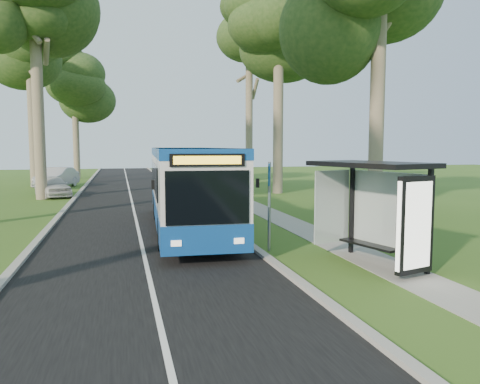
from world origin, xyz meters
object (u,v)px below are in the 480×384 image
object	(u,v)px
litter_bin	(227,210)
car_white	(53,186)
car_silver	(57,178)
bus	(188,187)
bus_stop_sign	(269,196)
bus_shelter	(384,194)

from	to	relation	value
litter_bin	car_white	distance (m)	15.36
car_white	car_silver	distance (m)	7.09
bus	car_white	distance (m)	16.07
bus_stop_sign	car_white	distance (m)	21.02
bus	bus_stop_sign	world-z (taller)	bus
bus	car_white	world-z (taller)	bus
litter_bin	car_white	world-z (taller)	car_white
car_silver	bus_stop_sign	bearing A→B (deg)	-53.04
bus_stop_sign	litter_bin	xyz separation A→B (m)	(0.13, 6.61, -1.31)
litter_bin	car_silver	bearing A→B (deg)	116.41
bus	car_white	xyz separation A→B (m)	(-6.97, 14.45, -0.98)
bus	bus_shelter	xyz separation A→B (m)	(4.22, -7.54, 0.37)
bus_stop_sign	bus_shelter	xyz separation A→B (m)	(2.25, -2.99, 0.31)
bus_stop_sign	bus_shelter	distance (m)	3.76
bus	bus_shelter	bearing A→B (deg)	-57.86
bus_shelter	car_white	size ratio (longest dim) A/B	0.89
bus_shelter	car_silver	size ratio (longest dim) A/B	0.74
bus_shelter	car_white	bearing A→B (deg)	101.54
bus_shelter	litter_bin	size ratio (longest dim) A/B	4.25
bus_shelter	bus_stop_sign	bearing A→B (deg)	111.52
car_silver	car_white	bearing A→B (deg)	-68.35
bus	bus_stop_sign	bearing A→B (deg)	-63.68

